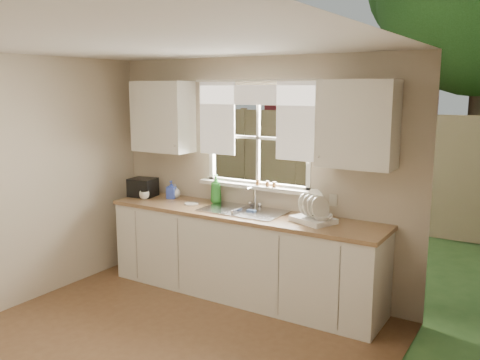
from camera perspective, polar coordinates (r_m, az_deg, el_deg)
The scene contains 20 objects.
room_walls at distance 3.85m, azimuth -13.61°, elevation -4.08°, with size 3.62×4.02×2.50m.
ceiling at distance 3.80m, azimuth -13.72°, elevation 14.93°, with size 3.60×4.00×0.02m, color silver.
window at distance 5.43m, azimuth 1.96°, elevation 3.01°, with size 1.38×0.16×1.06m.
curtains at distance 5.35m, azimuth 1.71°, elevation 7.72°, with size 1.50×0.03×0.81m.
base_cabinets at distance 5.40m, azimuth 0.17°, elevation -8.49°, with size 3.00×0.62×0.87m, color white.
countertop at distance 5.27m, azimuth 0.17°, elevation -3.80°, with size 3.04×0.65×0.04m, color #926E49.
upper_cabinet_left at distance 5.91m, azimuth -8.67°, elevation 7.05°, with size 0.70×0.33×0.80m, color white.
upper_cabinet_right at distance 4.76m, azimuth 13.06°, elevation 6.13°, with size 0.70×0.33×0.80m, color white.
wall_outlet at distance 5.11m, azimuth 10.43°, elevation -2.24°, with size 0.08×0.01×0.12m, color beige.
sill_jars at distance 5.35m, azimuth 2.97°, elevation -0.41°, with size 0.24×0.04×0.06m.
backyard at distance 11.36m, azimuth 21.85°, elevation 16.11°, with size 20.00×10.00×6.13m.
sink at distance 5.31m, azimuth 0.35°, elevation -4.28°, with size 0.88×0.52×0.40m.
dish_rack at distance 4.90m, azimuth 8.24°, elevation -3.80°, with size 0.46×0.41×0.30m.
bowl at distance 4.82m, azimuth 9.21°, elevation -4.14°, with size 0.19×0.19×0.05m, color silver.
soap_bottle_a at distance 5.64m, azimuth -2.72°, elevation -1.00°, with size 0.12×0.12×0.32m, color #2D8A2D.
soap_bottle_b at distance 5.92m, azimuth -7.72°, elevation -1.08°, with size 0.09×0.10×0.21m, color blue.
soap_bottle_c at distance 5.96m, azimuth -7.32°, elevation -1.23°, with size 0.13×0.13×0.16m, color beige.
saucer at distance 5.63m, azimuth -5.49°, elevation -2.66°, with size 0.16×0.16×0.01m, color white.
cup at distance 5.96m, azimuth -10.70°, elevation -1.68°, with size 0.12×0.12×0.09m, color silver.
black_appliance at distance 6.11m, azimuth -10.85°, elevation -0.80°, with size 0.29×0.25×0.21m, color black.
Camera 1 is at (2.68, -2.67, 2.18)m, focal length 38.00 mm.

